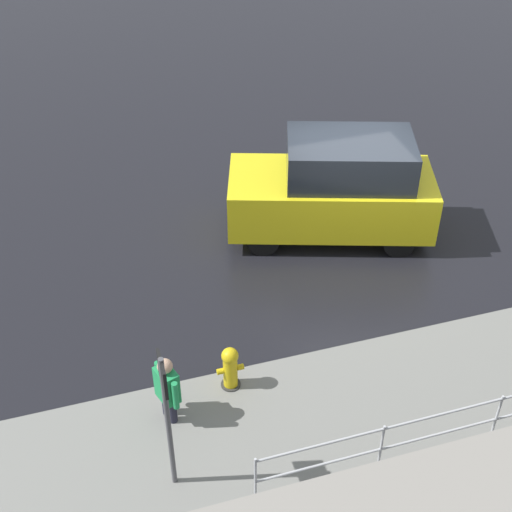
% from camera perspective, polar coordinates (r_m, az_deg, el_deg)
% --- Properties ---
extents(ground_plane, '(60.00, 60.00, 0.00)m').
position_cam_1_polar(ground_plane, '(14.08, 7.52, 1.02)').
color(ground_plane, black).
extents(kerb_strip, '(24.00, 3.20, 0.04)m').
position_cam_1_polar(kerb_strip, '(11.41, 15.83, -11.14)').
color(kerb_strip, slate).
rests_on(kerb_strip, ground).
extents(moving_hatchback, '(4.23, 2.81, 2.06)m').
position_cam_1_polar(moving_hatchback, '(13.78, 6.38, 5.40)').
color(moving_hatchback, yellow).
rests_on(moving_hatchback, ground).
extents(fire_hydrant, '(0.42, 0.31, 0.80)m').
position_cam_1_polar(fire_hydrant, '(10.93, -2.07, -8.99)').
color(fire_hydrant, gold).
rests_on(fire_hydrant, ground).
extents(pedestrian, '(0.34, 0.55, 1.22)m').
position_cam_1_polar(pedestrian, '(10.38, -7.12, -10.36)').
color(pedestrian, '#1E8C4C').
rests_on(pedestrian, ground).
extents(sign_post, '(0.07, 0.44, 2.40)m').
position_cam_1_polar(sign_post, '(8.97, -7.20, -11.82)').
color(sign_post, '#4C4C51').
rests_on(sign_post, ground).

